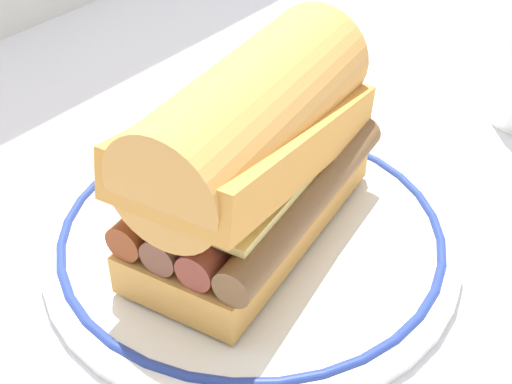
# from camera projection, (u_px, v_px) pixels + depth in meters

# --- Properties ---
(ground_plane) EXTENTS (1.50, 1.50, 0.00)m
(ground_plane) POSITION_uv_depth(u_px,v_px,m) (234.00, 260.00, 0.45)
(ground_plane) COLOR silver
(plate) EXTENTS (0.26, 0.26, 0.01)m
(plate) POSITION_uv_depth(u_px,v_px,m) (256.00, 239.00, 0.46)
(plate) COLOR white
(plate) RESTS_ON ground_plane
(sausage_sandwich) EXTENTS (0.19, 0.11, 0.12)m
(sausage_sandwich) POSITION_uv_depth(u_px,v_px,m) (256.00, 153.00, 0.42)
(sausage_sandwich) COLOR #CC9144
(sausage_sandwich) RESTS_ON plate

